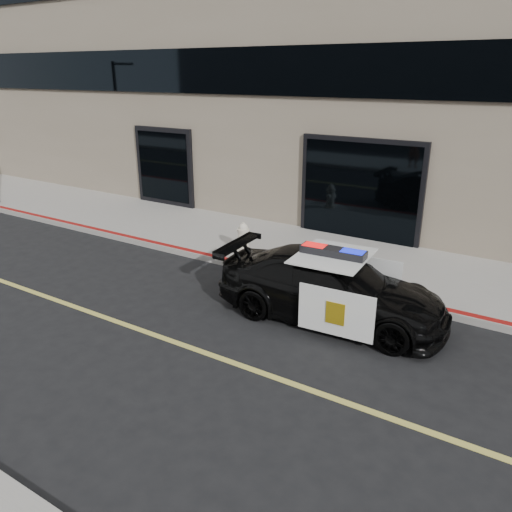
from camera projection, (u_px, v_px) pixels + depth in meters
The scene contains 5 objects.
ground at pixel (255, 370), 7.99m from camera, with size 120.00×120.00×0.00m, color black.
sidewalk_n at pixel (369, 265), 12.13m from camera, with size 60.00×3.50×0.15m, color gray.
building_n at pixel (450, 15), 14.24m from camera, with size 60.00×7.00×12.00m, color #756856.
police_car at pixel (331, 287), 9.47m from camera, with size 2.33×4.62×1.44m.
fire_hydrant at pixel (243, 239), 12.59m from camera, with size 0.36×0.51×0.80m.
Camera 1 is at (3.65, -5.79, 4.51)m, focal length 35.00 mm.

